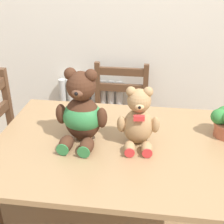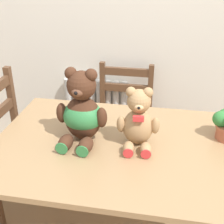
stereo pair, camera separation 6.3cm
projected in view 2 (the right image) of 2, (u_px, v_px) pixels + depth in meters
name	position (u px, v px, depth m)	size (l,w,h in m)	color
wall_back	(148.00, 7.00, 2.30)	(8.00, 0.04, 2.60)	silver
radiator	(97.00, 122.00, 2.75)	(0.55, 0.10, 0.72)	beige
dining_table	(126.00, 159.00, 1.68)	(1.41, 0.95, 0.76)	#9E7A51
wooden_chair_behind	(123.00, 122.00, 2.50)	(0.43, 0.39, 0.90)	brown
teddy_bear_left	(82.00, 112.00, 1.62)	(0.28, 0.29, 0.40)	#472819
teddy_bear_right	(138.00, 121.00, 1.59)	(0.22, 0.23, 0.32)	tan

